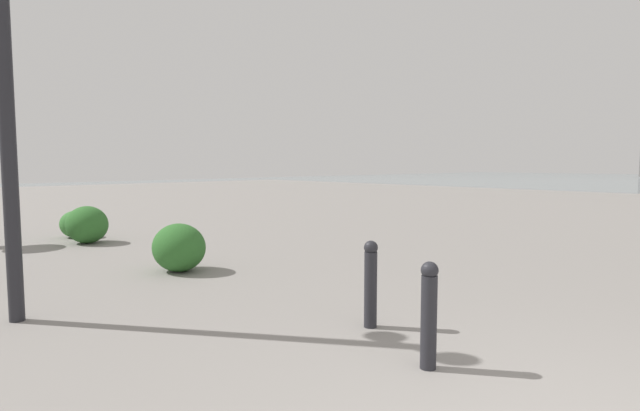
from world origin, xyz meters
The scene contains 6 objects.
lamppost centered at (5.03, 1.33, 2.73)m, with size 0.98×0.28×4.11m.
bollard_near centered at (1.63, -0.60, 0.42)m, with size 0.13×0.13×0.81m.
bollard_mid centered at (2.55, -1.02, 0.42)m, with size 0.13×0.13×0.81m.
shrub_low centered at (10.46, -0.95, 0.27)m, with size 0.64×0.58×0.55m.
shrub_round centered at (6.01, -0.91, 0.34)m, with size 0.80×0.72×0.68m.
shrub_wide centered at (9.51, -0.87, 0.35)m, with size 0.83×0.75×0.71m.
Camera 1 is at (-0.47, 2.50, 1.53)m, focal length 28.46 mm.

